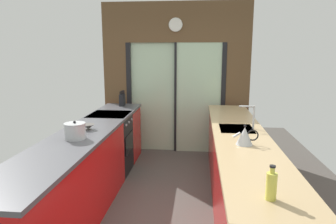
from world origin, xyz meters
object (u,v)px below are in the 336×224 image
(mixing_bowl, at_px, (88,127))
(oven_range, at_px, (111,144))
(knife_block, at_px, (122,100))
(kettle, at_px, (245,136))
(stock_pot, at_px, (75,131))
(soap_bottle, at_px, (271,185))

(mixing_bowl, bearing_deg, oven_range, 91.12)
(mixing_bowl, bearing_deg, knife_block, 90.00)
(oven_range, height_order, knife_block, knife_block)
(knife_block, relative_size, kettle, 1.08)
(stock_pot, height_order, kettle, kettle)
(mixing_bowl, height_order, stock_pot, stock_pot)
(knife_block, bearing_deg, oven_range, -91.48)
(oven_range, xyz_separation_m, knife_block, (0.02, 0.72, 0.57))
(oven_range, bearing_deg, soap_bottle, -54.71)
(mixing_bowl, distance_m, knife_block, 1.66)
(mixing_bowl, xyz_separation_m, stock_pot, (0.00, -0.39, 0.05))
(kettle, bearing_deg, knife_block, 130.53)
(mixing_bowl, bearing_deg, soap_bottle, -41.92)
(oven_range, relative_size, mixing_bowl, 5.81)
(knife_block, bearing_deg, kettle, -49.47)
(mixing_bowl, xyz_separation_m, kettle, (1.78, -0.42, 0.06))
(kettle, bearing_deg, oven_range, 142.83)
(stock_pot, relative_size, kettle, 0.90)
(kettle, bearing_deg, soap_bottle, -90.10)
(oven_range, bearing_deg, kettle, -37.17)
(knife_block, bearing_deg, stock_pot, -90.00)
(oven_range, relative_size, stock_pot, 4.05)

